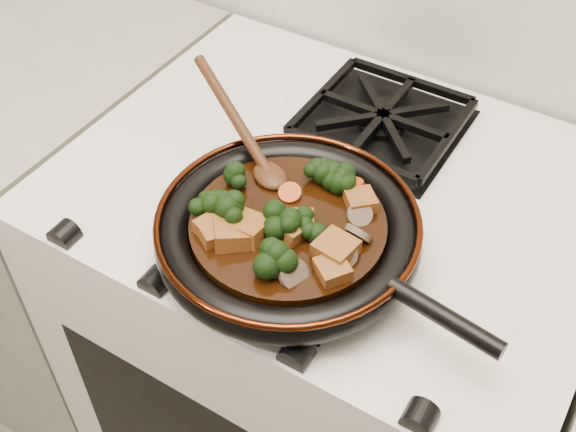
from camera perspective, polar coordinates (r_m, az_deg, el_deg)
The scene contains 34 objects.
stove at distance 1.36m, azimuth 2.98°, elevation -11.22°, with size 0.76×0.60×0.90m, color silver.
burner_grate_front at distance 0.92m, azimuth -0.20°, elevation -1.66°, with size 0.23×0.23×0.03m, color black, non-canonical shape.
burner_grate_back at distance 1.11m, azimuth 7.46°, elevation 7.50°, with size 0.23×0.23×0.03m, color black, non-canonical shape.
skillet at distance 0.89m, azimuth 0.11°, elevation -1.24°, with size 0.45×0.33×0.05m.
braising_sauce at distance 0.88m, azimuth 0.00°, elevation -0.95°, with size 0.24×0.24×0.02m, color black.
tofu_cube_0 at distance 0.90m, azimuth 5.75°, elevation 1.15°, with size 0.03×0.04×0.02m, color brown.
tofu_cube_1 at distance 0.85m, azimuth -4.39°, elevation -1.42°, with size 0.04×0.04×0.02m, color brown.
tofu_cube_2 at distance 0.86m, azimuth -5.99°, elevation -0.93°, with size 0.04×0.03×0.02m, color brown.
tofu_cube_3 at distance 0.86m, azimuth -5.80°, elevation -1.38°, with size 0.03×0.03×0.02m, color brown.
tofu_cube_4 at distance 0.86m, azimuth -3.08°, elevation -1.01°, with size 0.04×0.04×0.02m, color brown.
tofu_cube_5 at distance 0.86m, azimuth 0.74°, elevation -0.67°, with size 0.04×0.04×0.02m, color brown.
tofu_cube_6 at distance 0.82m, azimuth 3.54°, elevation -4.27°, with size 0.03×0.04×0.02m, color brown.
tofu_cube_7 at distance 0.86m, azimuth 0.41°, elevation -1.09°, with size 0.04×0.03×0.02m, color brown.
tofu_cube_8 at distance 0.84m, azimuth 3.78°, elevation -2.69°, with size 0.04×0.04×0.02m, color brown.
broccoli_floret_0 at distance 0.86m, azimuth 1.64°, elevation -0.90°, with size 0.05×0.05×0.05m, color black, non-canonical shape.
broccoli_floret_1 at distance 0.88m, azimuth -5.08°, elevation 0.71°, with size 0.06×0.06×0.05m, color black, non-canonical shape.
broccoli_floret_2 at distance 0.92m, azimuth 4.23°, elevation 2.85°, with size 0.06×0.06×0.05m, color black, non-canonical shape.
broccoli_floret_3 at distance 0.81m, azimuth -0.98°, elevation -4.08°, with size 0.06×0.06×0.06m, color black, non-canonical shape.
broccoli_floret_4 at distance 0.92m, azimuth 4.31°, elevation 3.06°, with size 0.06×0.06×0.05m, color black, non-canonical shape.
broccoli_floret_5 at distance 0.93m, azimuth 2.59°, elevation 3.50°, with size 0.06×0.06×0.05m, color black, non-canonical shape.
broccoli_floret_6 at distance 0.89m, azimuth -6.14°, elevation 0.62°, with size 0.05×0.05×0.05m, color black, non-canonical shape.
broccoli_floret_7 at distance 0.86m, azimuth -0.64°, elevation -0.65°, with size 0.06×0.06×0.06m, color black, non-canonical shape.
broccoli_floret_8 at distance 0.92m, azimuth -3.92°, elevation 3.14°, with size 0.06×0.06×0.05m, color black, non-canonical shape.
broccoli_floret_9 at distance 0.87m, azimuth -4.57°, elevation 0.43°, with size 0.06×0.06×0.06m, color black, non-canonical shape.
carrot_coin_0 at distance 0.91m, azimuth 0.15°, elevation 1.82°, with size 0.03×0.03×0.01m, color #AE3404.
carrot_coin_1 at distance 0.86m, azimuth -5.38°, elevation -1.22°, with size 0.03×0.03×0.01m, color #AE3404.
carrot_coin_2 at distance 0.86m, azimuth -5.49°, elevation -1.32°, with size 0.03×0.03×0.01m, color #AE3404.
carrot_coin_3 at distance 0.92m, azimuth 5.03°, elevation 2.54°, with size 0.03×0.03×0.01m, color #AE3404.
carrot_coin_4 at distance 0.83m, azimuth 3.70°, elevation -3.40°, with size 0.03×0.03×0.01m, color #AE3404.
mushroom_slice_0 at distance 0.86m, azimuth 5.60°, elevation -1.37°, with size 0.04×0.04×0.01m, color brown.
mushroom_slice_1 at distance 0.83m, azimuth 4.46°, elevation -3.06°, with size 0.03×0.03×0.01m, color brown.
mushroom_slice_2 at distance 0.88m, azimuth 5.68°, elevation 0.12°, with size 0.03×0.03×0.01m, color brown.
mushroom_slice_3 at distance 0.81m, azimuth 0.44°, elevation -4.59°, with size 0.04×0.04×0.01m, color brown.
wooden_spoon at distance 0.95m, azimuth -3.04°, elevation 5.83°, with size 0.13×0.09×0.21m.
Camera 1 is at (0.33, 1.02, 1.59)m, focal length 45.00 mm.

